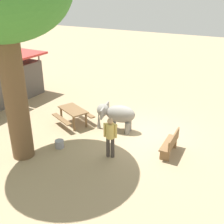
{
  "coord_description": "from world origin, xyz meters",
  "views": [
    {
      "loc": [
        -10.15,
        -4.05,
        5.9
      ],
      "look_at": [
        -0.08,
        1.53,
        0.8
      ],
      "focal_mm": 44.7,
      "sensor_mm": 36.0,
      "label": 1
    }
  ],
  "objects": [
    {
      "name": "market_stall_red",
      "position": [
        1.15,
        8.47,
        1.14
      ],
      "size": [
        2.5,
        2.5,
        2.52
      ],
      "color": "#59514C",
      "rests_on": "ground_plane"
    },
    {
      "name": "person_handler",
      "position": [
        -2.22,
        0.41,
        0.95
      ],
      "size": [
        0.32,
        0.49,
        1.62
      ],
      "rotation": [
        0.0,
        0.0,
        0.3
      ],
      "color": "#3F3833",
      "rests_on": "ground_plane"
    },
    {
      "name": "feed_bucket",
      "position": [
        -2.64,
        2.54,
        0.16
      ],
      "size": [
        0.36,
        0.36,
        0.32
      ],
      "primitive_type": "cylinder",
      "color": "gray",
      "rests_on": "ground_plane"
    },
    {
      "name": "picnic_table_near",
      "position": [
        -0.62,
        3.3,
        0.59
      ],
      "size": [
        1.96,
        1.97,
        0.78
      ],
      "rotation": [
        0.0,
        0.0,
        4.3
      ],
      "color": "brown",
      "rests_on": "ground_plane"
    },
    {
      "name": "ground_plane",
      "position": [
        0.0,
        0.0,
        0.0
      ],
      "size": [
        60.0,
        60.0,
        0.0
      ],
      "primitive_type": "plane",
      "color": "tan"
    },
    {
      "name": "wooden_bench",
      "position": [
        -0.93,
        -1.52,
        0.47
      ],
      "size": [
        1.42,
        0.46,
        0.88
      ],
      "rotation": [
        0.0,
        0.0,
        0.05
      ],
      "color": "brown",
      "rests_on": "ground_plane"
    },
    {
      "name": "elephant",
      "position": [
        -0.2,
        1.23,
        0.79
      ],
      "size": [
        1.24,
        1.8,
        1.23
      ],
      "rotation": [
        0.0,
        0.0,
        1.81
      ],
      "color": "gray",
      "rests_on": "ground_plane"
    }
  ]
}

